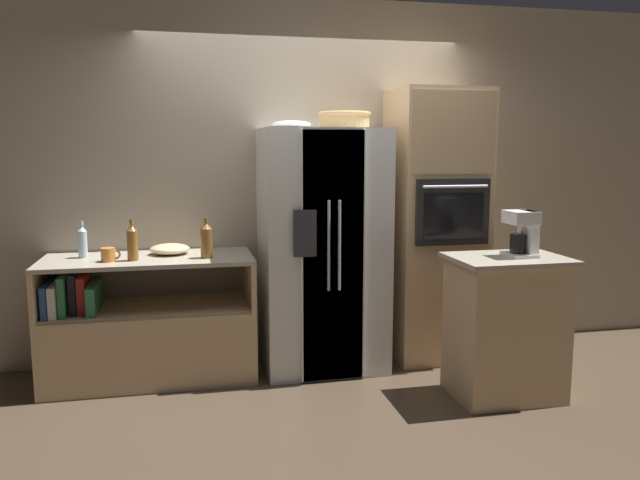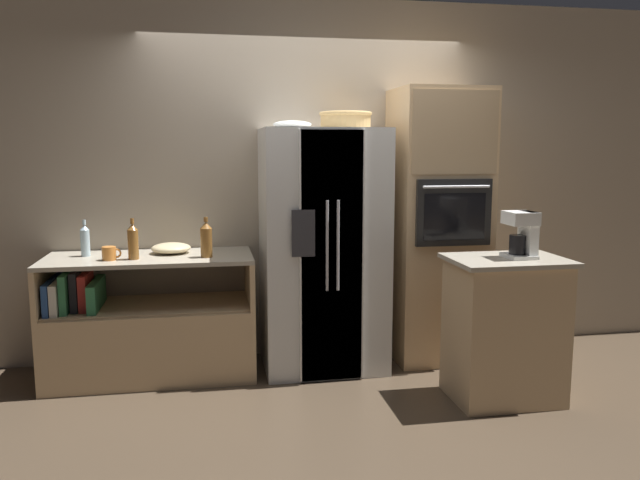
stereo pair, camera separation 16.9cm
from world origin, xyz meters
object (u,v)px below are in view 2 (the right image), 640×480
at_px(fruit_bowl, 292,124).
at_px(mixing_bowl, 171,248).
at_px(refrigerator, 323,250).
at_px(wicker_basket, 346,120).
at_px(mug, 110,253).
at_px(wall_oven, 438,226).
at_px(bottle_wide, 133,241).
at_px(bottle_short, 85,240).
at_px(bottle_tall, 206,239).
at_px(coffee_maker, 523,233).

distance_m(fruit_bowl, mixing_bowl, 1.27).
bearing_deg(mixing_bowl, refrigerator, -6.13).
distance_m(refrigerator, wicker_basket, 0.99).
relative_size(mug, mixing_bowl, 0.46).
height_order(wall_oven, bottle_wide, wall_oven).
distance_m(bottle_short, bottle_wide, 0.40).
xyz_separation_m(wicker_basket, bottle_wide, (-1.55, -0.18, -0.85)).
distance_m(refrigerator, bottle_tall, 0.87).
bearing_deg(mixing_bowl, mug, -151.55).
height_order(refrigerator, mug, refrigerator).
xyz_separation_m(bottle_short, coffee_maker, (2.87, -0.95, 0.11)).
relative_size(bottle_short, mixing_bowl, 0.92).
relative_size(wicker_basket, coffee_maker, 1.31).
relative_size(bottle_short, coffee_maker, 0.88).
height_order(bottle_short, coffee_maker, coffee_maker).
height_order(wall_oven, wicker_basket, wall_oven).
bearing_deg(mug, wall_oven, 3.51).
bearing_deg(wicker_basket, bottle_wide, -173.29).
bearing_deg(wall_oven, bottle_wide, -176.35).
distance_m(wicker_basket, fruit_bowl, 0.41).
distance_m(bottle_short, mixing_bowl, 0.60).
distance_m(refrigerator, wall_oven, 0.94).
xyz_separation_m(wall_oven, wicker_basket, (-0.73, 0.04, 0.81)).
height_order(wall_oven, mug, wall_oven).
bearing_deg(wall_oven, bottle_short, 178.97).
relative_size(wall_oven, mixing_bowl, 7.32).
bearing_deg(fruit_bowl, mixing_bowl, 175.41).
height_order(refrigerator, wicker_basket, wicker_basket).
bearing_deg(wall_oven, bottle_tall, -175.23).
distance_m(wall_oven, bottle_wide, 2.28).
relative_size(wall_oven, bottle_short, 7.99).
bearing_deg(bottle_tall, coffee_maker, -20.48).
distance_m(refrigerator, bottle_wide, 1.37).
distance_m(bottle_tall, mixing_bowl, 0.35).
relative_size(bottle_tall, bottle_wide, 1.00).
bearing_deg(refrigerator, bottle_wide, -176.04).
height_order(bottle_tall, bottle_short, bottle_tall).
xyz_separation_m(refrigerator, bottle_wide, (-1.36, -0.09, 0.12)).
xyz_separation_m(mug, coffee_maker, (2.67, -0.75, 0.18)).
bearing_deg(coffee_maker, bottle_tall, 159.52).
relative_size(fruit_bowl, bottle_tall, 0.98).
distance_m(mug, coffee_maker, 2.78).
bearing_deg(bottle_short, bottle_tall, -12.92).
distance_m(refrigerator, mug, 1.52).
bearing_deg(refrigerator, fruit_bowl, 167.67).
xyz_separation_m(mixing_bowl, coffee_maker, (2.27, -0.97, 0.19)).
bearing_deg(fruit_bowl, coffee_maker, -33.13).
bearing_deg(bottle_short, mug, -45.64).
distance_m(mug, mixing_bowl, 0.46).
relative_size(wall_oven, mug, 16.08).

